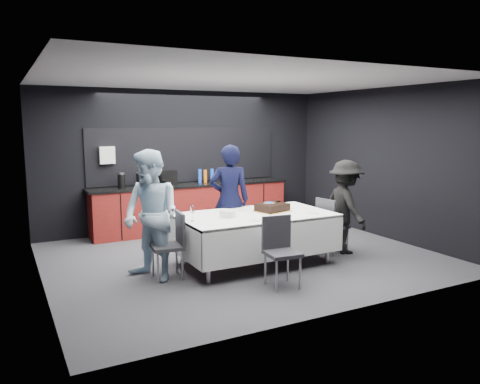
% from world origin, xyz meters
% --- Properties ---
extents(ground, '(6.00, 6.00, 0.00)m').
position_xyz_m(ground, '(0.00, 0.00, 0.00)').
color(ground, '#3D3D42').
rests_on(ground, ground).
extents(room_shell, '(6.04, 5.04, 2.82)m').
position_xyz_m(room_shell, '(0.00, 0.00, 1.86)').
color(room_shell, white).
rests_on(room_shell, ground).
extents(kitchenette, '(4.10, 0.64, 2.05)m').
position_xyz_m(kitchenette, '(-0.02, 2.22, 0.54)').
color(kitchenette, maroon).
rests_on(kitchenette, ground).
extents(party_table, '(2.32, 1.32, 0.78)m').
position_xyz_m(party_table, '(0.00, -0.40, 0.64)').
color(party_table, '#99999E').
rests_on(party_table, ground).
extents(cake_assembly, '(0.57, 0.51, 0.16)m').
position_xyz_m(cake_assembly, '(0.34, -0.33, 0.84)').
color(cake_assembly, gold).
rests_on(cake_assembly, party_table).
extents(plate_stack, '(0.24, 0.24, 0.10)m').
position_xyz_m(plate_stack, '(-0.48, -0.42, 0.83)').
color(plate_stack, white).
rests_on(plate_stack, party_table).
extents(loose_plate_near, '(0.18, 0.18, 0.01)m').
position_xyz_m(loose_plate_near, '(-0.23, -0.81, 0.78)').
color(loose_plate_near, white).
rests_on(loose_plate_near, party_table).
extents(loose_plate_right_a, '(0.21, 0.21, 0.01)m').
position_xyz_m(loose_plate_right_a, '(0.73, -0.22, 0.78)').
color(loose_plate_right_a, white).
rests_on(loose_plate_right_a, party_table).
extents(loose_plate_right_b, '(0.19, 0.19, 0.01)m').
position_xyz_m(loose_plate_right_b, '(0.82, -0.76, 0.78)').
color(loose_plate_right_b, white).
rests_on(loose_plate_right_b, party_table).
extents(loose_plate_far, '(0.18, 0.18, 0.01)m').
position_xyz_m(loose_plate_far, '(-0.02, -0.06, 0.78)').
color(loose_plate_far, white).
rests_on(loose_plate_far, party_table).
extents(fork_pile, '(0.18, 0.12, 0.03)m').
position_xyz_m(fork_pile, '(0.21, -0.82, 0.79)').
color(fork_pile, white).
rests_on(fork_pile, party_table).
extents(champagne_flute, '(0.06, 0.06, 0.22)m').
position_xyz_m(champagne_flute, '(-1.04, -0.45, 0.94)').
color(champagne_flute, white).
rests_on(champagne_flute, party_table).
extents(chair_left, '(0.46, 0.46, 0.92)m').
position_xyz_m(chair_left, '(-1.34, -0.44, 0.53)').
color(chair_left, '#2C2C31').
rests_on(chair_left, ground).
extents(chair_right, '(0.48, 0.48, 0.92)m').
position_xyz_m(chair_right, '(1.37, -0.48, 0.53)').
color(chair_right, '#2C2C31').
rests_on(chair_right, ground).
extents(chair_near, '(0.46, 0.46, 0.92)m').
position_xyz_m(chair_near, '(-0.17, -1.38, 0.53)').
color(chair_near, '#2C2C31').
rests_on(chair_near, ground).
extents(person_center, '(0.77, 0.64, 1.80)m').
position_xyz_m(person_center, '(-0.08, 0.33, 0.90)').
color(person_center, black).
rests_on(person_center, ground).
extents(person_left, '(1.01, 1.09, 1.80)m').
position_xyz_m(person_left, '(-1.62, -0.39, 0.90)').
color(person_left, silver).
rests_on(person_left, ground).
extents(person_right, '(0.71, 1.07, 1.55)m').
position_xyz_m(person_right, '(1.64, -0.54, 0.77)').
color(person_right, black).
rests_on(person_right, ground).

